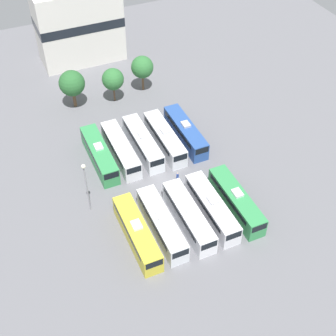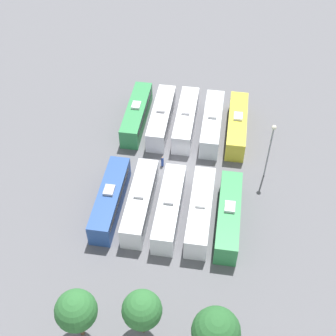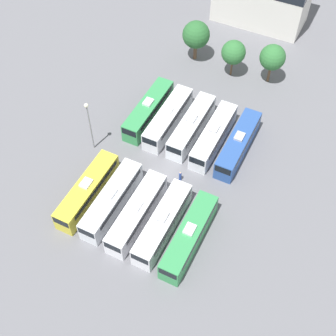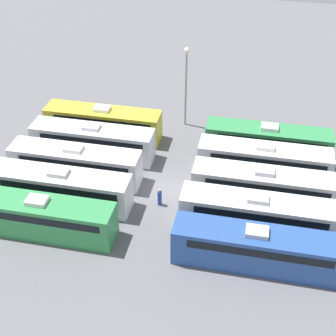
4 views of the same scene
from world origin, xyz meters
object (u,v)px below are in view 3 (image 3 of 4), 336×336
at_px(bus_2, 137,212).
at_px(tree_2, 273,57).
at_px(worker_person, 180,176).
at_px(bus_5, 149,110).
at_px(light_pole, 89,119).
at_px(bus_4, 189,236).
at_px(bus_3, 163,223).
at_px(bus_6, 168,118).
at_px(bus_8, 214,136).
at_px(tree_1, 233,52).
at_px(tree_0, 196,35).
at_px(bus_1, 112,200).
at_px(bus_7, 192,126).
at_px(bus_0, 88,190).
at_px(bus_9, 238,144).

height_order(bus_2, tree_2, tree_2).
bearing_deg(worker_person, bus_5, 137.29).
bearing_deg(light_pole, bus_4, -23.26).
relative_size(bus_3, bus_6, 1.00).
xyz_separation_m(bus_8, tree_1, (-3.27, 15.27, 2.79)).
bearing_deg(light_pole, tree_0, 79.19).
relative_size(bus_1, bus_7, 1.00).
bearing_deg(bus_5, tree_1, 63.14).
bearing_deg(worker_person, bus_4, -58.22).
xyz_separation_m(bus_2, tree_0, (-6.73, 32.69, 3.07)).
xyz_separation_m(bus_5, tree_2, (13.46, 15.89, 3.09)).
xyz_separation_m(bus_0, bus_7, (7.29, 16.43, 0.00)).
height_order(bus_8, tree_0, tree_0).
relative_size(bus_4, light_pole, 1.37).
height_order(bus_0, bus_8, same).
xyz_separation_m(bus_5, bus_9, (14.43, -0.41, 0.00)).
height_order(light_pole, tree_0, light_pole).
relative_size(bus_9, tree_2, 1.74).
bearing_deg(tree_1, bus_4, -77.55).
height_order(bus_2, bus_4, same).
relative_size(bus_4, tree_1, 1.85).
relative_size(bus_2, bus_8, 1.00).
bearing_deg(bus_6, bus_4, -56.40).
height_order(bus_3, bus_8, same).
height_order(bus_2, bus_9, same).
relative_size(bus_1, tree_1, 1.85).
relative_size(bus_8, light_pole, 1.37).
bearing_deg(tree_2, light_pole, -125.65).
xyz_separation_m(bus_2, light_pole, (-11.46, 7.93, 4.11)).
height_order(bus_2, bus_6, same).
xyz_separation_m(bus_2, tree_2, (6.28, 32.65, 3.09)).
bearing_deg(bus_9, bus_8, -178.15).
bearing_deg(bus_9, worker_person, -122.06).
distance_m(bus_0, light_pole, 9.69).
bearing_deg(worker_person, bus_2, -104.59).
relative_size(bus_3, light_pole, 1.37).
xyz_separation_m(bus_0, bus_1, (3.55, 0.12, 0.00)).
height_order(bus_0, tree_1, tree_1).
xyz_separation_m(bus_6, bus_8, (7.35, -0.31, 0.00)).
xyz_separation_m(bus_4, tree_0, (-13.99, 32.81, 3.07)).
bearing_deg(bus_9, bus_0, -132.09).
bearing_deg(bus_1, bus_8, 65.20).
bearing_deg(bus_1, bus_7, 77.08).
relative_size(light_pole, tree_2, 1.27).
height_order(bus_1, tree_2, tree_2).
distance_m(bus_8, bus_9, 3.70).
height_order(bus_2, light_pole, light_pole).
height_order(bus_2, worker_person, bus_2).
bearing_deg(tree_1, bus_6, -105.27).
height_order(bus_0, tree_2, tree_2).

